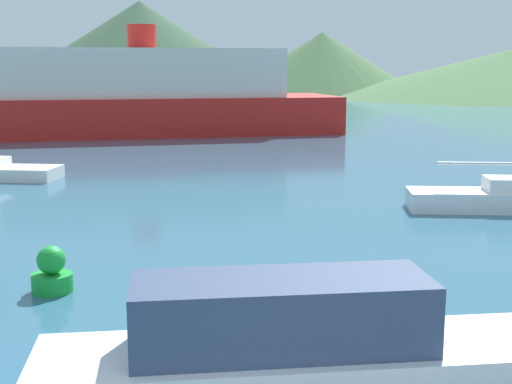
% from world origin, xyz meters
% --- Properties ---
extents(motorboat_near, '(9.53, 2.76, 2.27)m').
position_xyz_m(motorboat_near, '(1.71, 3.80, 0.61)').
color(motorboat_near, silver).
rests_on(motorboat_near, ground_plane).
extents(ferry_distant, '(27.76, 13.10, 7.39)m').
position_xyz_m(ferry_distant, '(-6.90, 43.93, 2.55)').
color(ferry_distant, red).
rests_on(ferry_distant, ground_plane).
extents(buoy_marker, '(0.86, 0.86, 0.99)m').
position_xyz_m(buoy_marker, '(-4.05, 8.88, 0.41)').
color(buoy_marker, green).
rests_on(buoy_marker, ground_plane).
extents(hill_central, '(45.23, 45.23, 14.17)m').
position_xyz_m(hill_central, '(-15.53, 104.42, 7.08)').
color(hill_central, '#38563D').
rests_on(hill_central, ground_plane).
extents(hill_east, '(32.26, 32.26, 9.97)m').
position_xyz_m(hill_east, '(12.82, 111.85, 4.98)').
color(hill_east, '#476B42').
rests_on(hill_east, ground_plane).
extents(hill_far_east, '(55.51, 55.51, 7.06)m').
position_xyz_m(hill_far_east, '(39.84, 100.64, 3.53)').
color(hill_far_east, '#476B42').
rests_on(hill_far_east, ground_plane).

